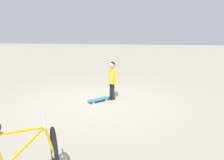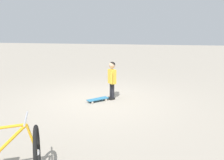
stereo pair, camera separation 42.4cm
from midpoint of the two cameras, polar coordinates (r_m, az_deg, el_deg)
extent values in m
plane|color=#9E9384|center=(6.31, -5.46, -5.24)|extent=(50.00, 50.00, 0.00)
cylinder|color=black|center=(6.33, -1.65, -2.84)|extent=(0.08, 0.08, 0.42)
cube|color=black|center=(6.38, -1.87, -4.75)|extent=(0.16, 0.17, 0.05)
cylinder|color=black|center=(6.42, -2.16, -2.63)|extent=(0.08, 0.08, 0.42)
cube|color=black|center=(6.47, -2.37, -4.50)|extent=(0.16, 0.17, 0.05)
cube|color=gold|center=(6.28, -1.93, 0.88)|extent=(0.27, 0.26, 0.40)
cylinder|color=gold|center=(6.10, -1.98, 0.53)|extent=(0.06, 0.06, 0.32)
cylinder|color=gold|center=(6.44, -2.19, 1.17)|extent=(0.06, 0.06, 0.32)
sphere|color=tan|center=(6.23, -1.95, 3.72)|extent=(0.17, 0.17, 0.17)
sphere|color=black|center=(6.23, -1.88, 3.86)|extent=(0.16, 0.16, 0.16)
cube|color=teal|center=(6.22, -5.41, -4.86)|extent=(0.57, 0.56, 0.02)
cube|color=#B7B7BC|center=(6.12, -7.10, -5.34)|extent=(0.10, 0.10, 0.02)
cube|color=#B7B7BC|center=(6.33, -3.76, -4.64)|extent=(0.10, 0.10, 0.02)
cylinder|color=beige|center=(6.06, -6.74, -5.72)|extent=(0.06, 0.06, 0.06)
cylinder|color=beige|center=(6.19, -7.45, -5.37)|extent=(0.06, 0.06, 0.06)
cylinder|color=beige|center=(6.28, -3.38, -5.00)|extent=(0.06, 0.06, 0.06)
cylinder|color=beige|center=(6.40, -4.14, -4.68)|extent=(0.06, 0.06, 0.06)
torus|color=black|center=(3.18, -18.14, -17.45)|extent=(0.65, 0.37, 0.71)
cylinder|color=#B7B7BC|center=(3.18, -18.14, -17.45)|extent=(0.08, 0.08, 0.06)
cylinder|color=gold|center=(3.12, -24.92, -15.01)|extent=(0.27, 0.48, 0.48)
cylinder|color=gold|center=(3.04, -26.25, -11.43)|extent=(0.30, 0.54, 0.06)
cylinder|color=gold|center=(3.09, -19.35, -14.29)|extent=(0.09, 0.13, 0.41)
cylinder|color=#B7B7BC|center=(2.98, -20.72, -9.53)|extent=(0.42, 0.23, 0.02)
camera|label=1|loc=(0.21, -91.93, -0.43)|focal=36.42mm
camera|label=2|loc=(0.21, 88.07, 0.43)|focal=36.42mm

